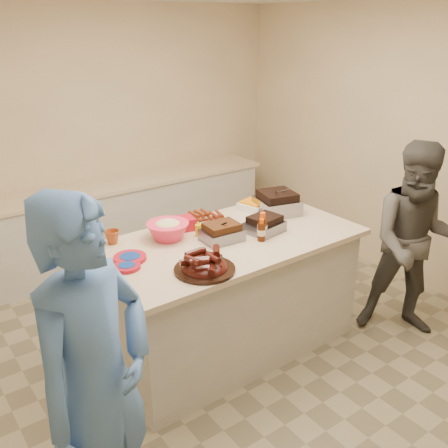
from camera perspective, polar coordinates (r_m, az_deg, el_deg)
room at (r=4.16m, az=1.16°, el=-14.74°), size 4.50×5.00×2.70m
back_counter at (r=5.63m, az=-12.44°, el=0.29°), size 3.60×0.64×0.90m
island at (r=4.27m, az=0.41°, el=-13.62°), size 2.06×1.10×0.97m
rib_platter at (r=3.30m, az=-2.22°, el=-5.37°), size 0.50×0.50×0.16m
pulled_pork_tray at (r=3.75m, az=-0.25°, el=-1.88°), size 0.30×0.24×0.09m
brisket_tray at (r=3.91m, az=4.63°, el=-0.90°), size 0.31×0.27×0.08m
roasting_pan at (r=4.31m, az=6.03°, el=1.27°), size 0.40×0.40×0.13m
coleslaw_bowl at (r=3.80m, az=-6.39°, el=-1.69°), size 0.32×0.32×0.22m
sausage_plate at (r=4.10m, az=-1.77°, el=0.27°), size 0.33×0.33×0.05m
mac_cheese_dish at (r=4.41m, az=3.84°, el=1.85°), size 0.36×0.30×0.08m
bbq_bottle_a at (r=3.75m, az=4.28°, el=-1.91°), size 0.06×0.06×0.17m
bbq_bottle_b at (r=3.79m, az=4.36°, el=-1.69°), size 0.07×0.07×0.21m
mustard_bottle at (r=3.83m, az=-2.96°, el=-1.38°), size 0.05×0.05×0.12m
sauce_bowl at (r=3.93m, az=-1.93°, el=-0.71°), size 0.15×0.05×0.15m
plate_stack_large at (r=3.51m, az=-10.68°, el=-4.03°), size 0.23×0.23×0.03m
plate_stack_small at (r=3.39m, az=-11.03°, el=-5.01°), size 0.18×0.18×0.03m
plastic_cup at (r=3.79m, az=-12.58°, el=-2.18°), size 0.11×0.10×0.11m
basket_stack at (r=3.95m, az=-4.83°, el=-0.65°), size 0.22×0.19×0.10m
guest_gray at (r=4.73m, az=19.71°, el=-11.14°), size 1.75×1.73×0.63m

